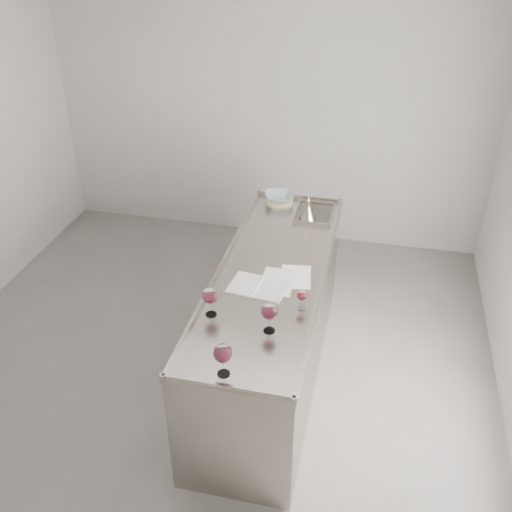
% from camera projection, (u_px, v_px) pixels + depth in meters
% --- Properties ---
extents(room_shell, '(4.54, 5.04, 2.84)m').
position_uv_depth(room_shell, '(187.00, 227.00, 3.66)').
color(room_shell, '#595553').
rests_on(room_shell, ground).
extents(counter, '(0.77, 2.42, 0.97)m').
position_uv_depth(counter, '(271.00, 322.00, 4.31)').
color(counter, gray).
rests_on(counter, ground).
extents(wine_glass_left, '(0.10, 0.10, 0.21)m').
position_uv_depth(wine_glass_left, '(210.00, 296.00, 3.55)').
color(wine_glass_left, white).
rests_on(wine_glass_left, counter).
extents(wine_glass_middle, '(0.11, 0.11, 0.21)m').
position_uv_depth(wine_glass_middle, '(223.00, 354.00, 3.10)').
color(wine_glass_middle, white).
rests_on(wine_glass_middle, counter).
extents(wine_glass_right, '(0.10, 0.10, 0.20)m').
position_uv_depth(wine_glass_right, '(269.00, 312.00, 3.42)').
color(wine_glass_right, white).
rests_on(wine_glass_right, counter).
extents(wine_glass_small, '(0.07, 0.07, 0.14)m').
position_uv_depth(wine_glass_small, '(302.00, 296.00, 3.63)').
color(wine_glass_small, white).
rests_on(wine_glass_small, counter).
extents(notebook, '(0.41, 0.31, 0.02)m').
position_uv_depth(notebook, '(258.00, 287.00, 3.88)').
color(notebook, silver).
rests_on(notebook, counter).
extents(loose_paper_top, '(0.24, 0.32, 0.00)m').
position_uv_depth(loose_paper_top, '(296.00, 277.00, 3.99)').
color(loose_paper_top, white).
rests_on(loose_paper_top, counter).
extents(loose_paper_under, '(0.23, 0.33, 0.00)m').
position_uv_depth(loose_paper_under, '(277.00, 281.00, 3.94)').
color(loose_paper_under, silver).
rests_on(loose_paper_under, counter).
extents(trivet, '(0.26, 0.26, 0.02)m').
position_uv_depth(trivet, '(279.00, 201.00, 4.97)').
color(trivet, beige).
rests_on(trivet, counter).
extents(ceramic_bowl, '(0.31, 0.31, 0.06)m').
position_uv_depth(ceramic_bowl, '(279.00, 197.00, 4.95)').
color(ceramic_bowl, '#91A5A8').
rests_on(ceramic_bowl, trivet).
extents(wine_funnel, '(0.16, 0.16, 0.23)m').
position_uv_depth(wine_funnel, '(308.00, 213.00, 4.66)').
color(wine_funnel, gray).
rests_on(wine_funnel, counter).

